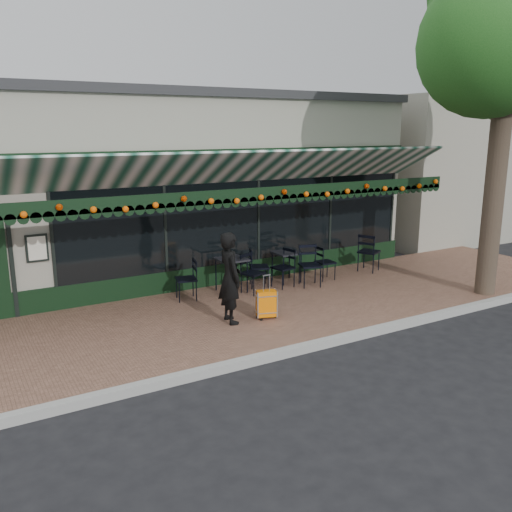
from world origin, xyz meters
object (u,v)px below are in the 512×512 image
woman (230,278)px  cafe_table_b (231,262)px  chair_b_right (259,267)px  chair_a_front (310,266)px  chair_a_right (325,263)px  chair_b_left (186,280)px  suitcase (266,304)px  chair_a_left (283,268)px  chair_a_extra (369,252)px  chair_b_front (253,274)px  cafe_table_a (287,255)px

woman → cafe_table_b: bearing=-23.5°
woman → chair_b_right: (1.72, 1.82, -0.42)m
chair_a_front → chair_a_right: bearing=40.3°
chair_a_front → chair_b_left: chair_a_front is taller
woman → chair_a_front: 3.07m
cafe_table_b → chair_b_right: size_ratio=0.85×
chair_b_left → woman: bearing=18.6°
suitcase → chair_a_left: size_ratio=0.96×
chair_a_extra → chair_b_front: 3.61m
suitcase → chair_a_left: 2.23m
woman → chair_b_left: woman is taller
cafe_table_b → chair_b_left: chair_b_left is taller
woman → cafe_table_a: size_ratio=2.37×
chair_a_left → chair_a_right: size_ratio=1.08×
chair_a_extra → chair_a_front: bearing=72.3°
suitcase → chair_a_extra: chair_a_extra is taller
chair_b_front → woman: bearing=-152.7°
woman → cafe_table_a: woman is taller
woman → chair_a_extra: 5.20m
cafe_table_b → chair_a_front: (1.83, -0.52, -0.22)m
chair_a_right → chair_b_right: size_ratio=0.93×
chair_b_left → chair_b_front: same height
chair_a_right → chair_b_front: bearing=96.8°
chair_a_front → chair_b_front: size_ratio=1.08×
cafe_table_a → chair_a_left: chair_a_left is taller
woman → suitcase: bearing=-99.7°
suitcase → cafe_table_a: bearing=66.6°
chair_a_left → woman: bearing=-65.5°
suitcase → cafe_table_b: 2.00m
woman → chair_a_front: woman is taller
suitcase → cafe_table_b: (0.25, 1.94, 0.41)m
chair_a_front → chair_b_right: bearing=169.3°
woman → chair_b_front: size_ratio=1.95×
suitcase → chair_b_left: bearing=133.2°
chair_a_left → chair_a_extra: chair_a_extra is taller
woman → cafe_table_a: bearing=-48.9°
chair_a_extra → chair_b_front: size_ratio=1.11×
cafe_table_b → chair_a_left: 1.28m
chair_a_front → suitcase: bearing=-127.7°
woman → chair_b_right: 2.54m
chair_a_front → chair_a_extra: size_ratio=0.97×
chair_a_extra → chair_b_right: chair_a_extra is taller
chair_a_front → chair_b_left: bearing=-171.4°
chair_a_left → chair_b_front: (-0.85, -0.05, -0.01)m
cafe_table_a → chair_a_extra: (2.43, -0.22, -0.17)m
chair_a_right → chair_b_left: 3.63m
chair_a_extra → chair_b_right: size_ratio=1.09×
woman → chair_a_front: (2.78, 1.24, -0.39)m
chair_a_right → chair_a_extra: (1.49, 0.09, 0.08)m
suitcase → woman: bearing=-176.2°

